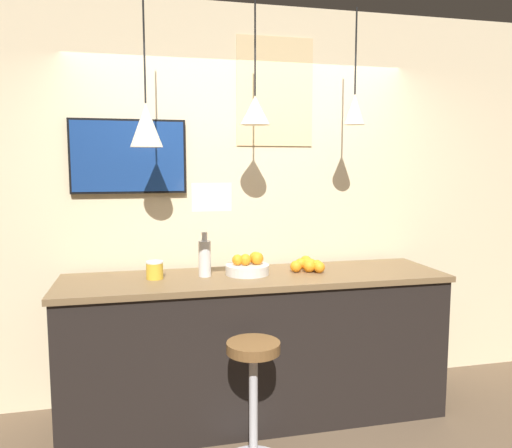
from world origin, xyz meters
name	(u,v)px	position (x,y,z in m)	size (l,w,h in m)	color
back_wall	(242,204)	(0.00, 1.16, 1.45)	(8.00, 0.06, 2.90)	beige
service_counter	(256,346)	(0.00, 0.71, 0.50)	(2.60, 0.69, 1.00)	black
bar_stool	(253,393)	(-0.15, 0.11, 0.45)	(0.41, 0.41, 0.75)	#B7B7BC
fruit_bowl	(248,266)	(-0.04, 0.75, 1.06)	(0.30, 0.30, 0.15)	beige
orange_pile	(308,265)	(0.40, 0.78, 1.04)	(0.24, 0.28, 0.09)	orange
juice_bottle	(205,258)	(-0.34, 0.75, 1.13)	(0.08, 0.08, 0.30)	silver
spread_jar	(155,270)	(-0.67, 0.75, 1.06)	(0.11, 0.11, 0.12)	gold
pendant_lamp_left	(146,125)	(-0.70, 0.73, 2.00)	(0.20, 0.20, 0.95)	black
pendant_lamp_middle	(255,110)	(0.00, 0.73, 2.10)	(0.20, 0.20, 0.79)	black
pendant_lamp_right	(355,109)	(0.70, 0.73, 2.13)	(0.15, 0.15, 0.78)	black
mounted_tv	(128,157)	(-0.82, 1.11, 1.80)	(0.80, 0.04, 0.52)	black
hanging_menu_board	(212,197)	(-0.33, 0.44, 1.55)	(0.24, 0.01, 0.17)	white
wall_poster	(275,92)	(0.24, 1.12, 2.28)	(0.58, 0.01, 0.79)	#DBBC84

